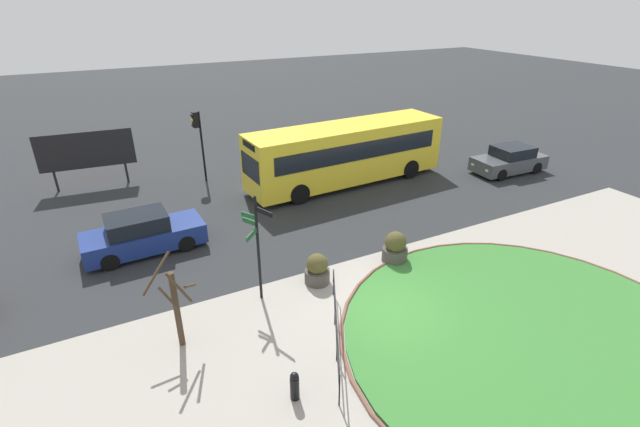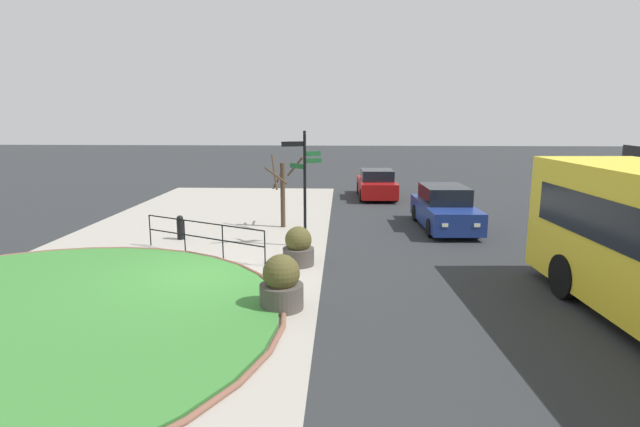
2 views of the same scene
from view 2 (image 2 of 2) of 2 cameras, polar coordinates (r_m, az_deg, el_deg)
name	(u,v)px [view 2 (image 2 of 2)]	position (r m, az deg, el deg)	size (l,w,h in m)	color
ground	(205,277)	(13.06, -13.12, -7.19)	(120.00, 120.00, 0.00)	#282B2D
sidewalk_paving	(147,276)	(13.54, -19.30, -6.83)	(32.00, 9.00, 0.02)	#9E998E
grass_island	(6,321)	(11.79, -32.49, -10.45)	(10.84, 10.84, 0.10)	#387A33
grass_kerb_ring	(6,321)	(11.79, -32.50, -10.42)	(11.15, 11.15, 0.11)	brown
signpost_directional	(304,179)	(15.28, -1.82, 3.94)	(0.78, 1.19, 3.63)	black
bollard_foreground	(180,227)	(17.07, -15.80, -1.54)	(0.23, 0.23, 0.83)	black
railing_grass_edge	(203,234)	(14.92, -13.34, -2.27)	(2.05, 4.00, 1.01)	black
car_near_lane	(444,209)	(18.69, 14.14, 0.52)	(4.48, 1.92, 1.55)	navy
car_trailing	(376,185)	(25.24, 6.52, 3.32)	(4.21, 1.89, 1.44)	maroon
planter_near_signpost	(281,285)	(10.58, -4.46, -8.17)	(0.93, 0.93, 1.20)	#47423D
planter_kerbside	(298,248)	(13.60, -2.50, -3.99)	(0.86, 0.86, 1.10)	#47423D
street_tree_bare	(282,189)	(18.16, -4.35, 2.80)	(1.43, 1.42, 2.68)	#423323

